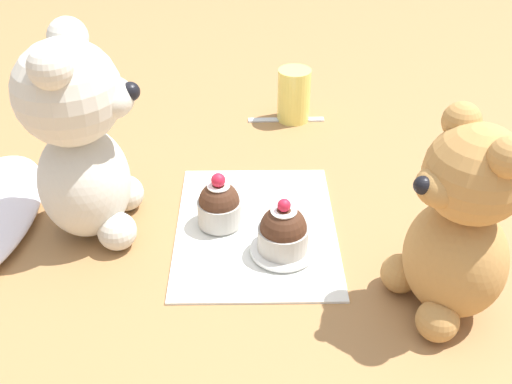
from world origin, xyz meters
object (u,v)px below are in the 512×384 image
teddy_bear_cream (80,139)px  teddy_bear_tan (459,228)px  cupcake_near_cream_bear (219,205)px  teaspoon (286,119)px  cupcake_near_tan_bear (283,232)px  juice_glass (294,95)px  saucer_plate (283,249)px

teddy_bear_cream → teddy_bear_tan: teddy_bear_cream is taller
cupcake_near_cream_bear → teaspoon: size_ratio=0.58×
cupcake_near_tan_bear → juice_glass: 0.34m
teddy_bear_tan → juice_glass: teddy_bear_tan is taller
teddy_bear_cream → juice_glass: teddy_bear_cream is taller
teddy_bear_cream → cupcake_near_cream_bear: size_ratio=3.53×
teddy_bear_cream → cupcake_near_cream_bear: teddy_bear_cream is taller
teddy_bear_cream → teaspoon: bearing=-44.2°
juice_glass → cupcake_near_tan_bear: bearing=174.3°
teddy_bear_cream → teaspoon: size_ratio=2.04×
teddy_bear_tan → teaspoon: 0.45m
saucer_plate → juice_glass: juice_glass is taller
juice_glass → cupcake_near_cream_bear: bearing=158.9°
saucer_plate → teaspoon: saucer_plate is taller
teddy_bear_tan → teaspoon: size_ratio=1.78×
teddy_bear_tan → teaspoon: (0.42, 0.14, -0.10)m
cupcake_near_cream_bear → cupcake_near_tan_bear: bearing=-126.7°
juice_glass → teaspoon: size_ratio=0.69×
cupcake_near_cream_bear → cupcake_near_tan_bear: 0.09m
saucer_plate → cupcake_near_cream_bear: bearing=53.3°
saucer_plate → cupcake_near_tan_bear: cupcake_near_tan_bear is taller
teaspoon → teddy_bear_tan: bearing=-72.0°
teddy_bear_tan → cupcake_near_cream_bear: teddy_bear_tan is taller
teddy_bear_cream → cupcake_near_cream_bear: 0.18m
teddy_bear_tan → cupcake_near_cream_bear: (0.14, 0.24, -0.07)m
teddy_bear_cream → teddy_bear_tan: size_ratio=1.14×
teddy_bear_tan → cupcake_near_cream_bear: 0.29m
teddy_bear_tan → cupcake_near_tan_bear: bearing=-134.3°
cupcake_near_cream_bear → saucer_plate: bearing=-126.7°
cupcake_near_cream_bear → teddy_bear_cream: bearing=90.1°
cupcake_near_cream_bear → teaspoon: cupcake_near_cream_bear is taller
teddy_bear_cream → teaspoon: teddy_bear_cream is taller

